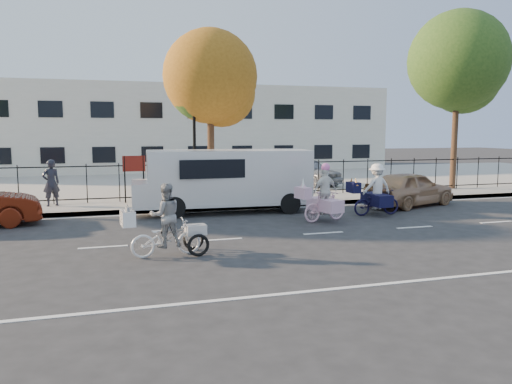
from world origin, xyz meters
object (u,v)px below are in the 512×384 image
object	(u,v)px
bull_bike	(376,195)
lot_car_c	(209,173)
unicorn_bike	(324,200)
white_van	(225,178)
gold_sedan	(410,189)
pedestrian	(51,183)
lot_car_d	(306,171)
lamppost	(194,125)
zebra_trike	(166,228)

from	to	relation	value
bull_bike	lot_car_c	xyz separation A→B (m)	(-4.03, 8.93, 0.14)
bull_bike	unicorn_bike	bearing A→B (deg)	104.47
bull_bike	white_van	distance (m)	5.30
bull_bike	gold_sedan	xyz separation A→B (m)	(2.33, 1.49, -0.03)
pedestrian	lot_car_d	bearing A→B (deg)	175.74
white_van	gold_sedan	distance (m)	7.18
pedestrian	lot_car_c	bearing A→B (deg)	-170.01
unicorn_bike	lot_car_c	distance (m)	9.70
lamppost	unicorn_bike	size ratio (longest dim) A/B	2.27
lamppost	gold_sedan	xyz separation A→B (m)	(7.83, -3.00, -2.43)
white_van	lot_car_c	size ratio (longest dim) A/B	1.48
white_van	gold_sedan	xyz separation A→B (m)	(7.13, -0.70, -0.54)
gold_sedan	lot_car_d	distance (m)	7.20
unicorn_bike	white_van	size ratio (longest dim) A/B	0.30
zebra_trike	pedestrian	size ratio (longest dim) A/B	1.16
zebra_trike	unicorn_bike	distance (m)	6.17
bull_bike	gold_sedan	size ratio (longest dim) A/B	0.48
lot_car_c	lot_car_d	distance (m)	4.98
lot_car_d	unicorn_bike	bearing A→B (deg)	-129.07
gold_sedan	lot_car_c	xyz separation A→B (m)	(-6.36, 7.44, 0.17)
bull_bike	gold_sedan	distance (m)	2.77
zebra_trike	lot_car_d	world-z (taller)	zebra_trike
pedestrian	lot_car_d	xyz separation A→B (m)	(11.75, 4.15, -0.16)
bull_bike	lot_car_d	bearing A→B (deg)	-6.78
gold_sedan	lot_car_d	xyz separation A→B (m)	(-1.39, 7.06, 0.16)
zebra_trike	white_van	size ratio (longest dim) A/B	0.31
unicorn_bike	gold_sedan	distance (m)	4.99
lot_car_c	lot_car_d	bearing A→B (deg)	8.79
gold_sedan	bull_bike	bearing A→B (deg)	102.93
lamppost	lot_car_d	world-z (taller)	lamppost
gold_sedan	unicorn_bike	bearing A→B (deg)	94.95
unicorn_bike	lot_car_c	size ratio (longest dim) A/B	0.45
zebra_trike	gold_sedan	xyz separation A→B (m)	(9.90, 5.13, 0.02)
bull_bike	lot_car_d	xyz separation A→B (m)	(0.94, 8.55, 0.13)
lamppost	gold_sedan	distance (m)	8.73
zebra_trike	bull_bike	distance (m)	8.40
lamppost	lot_car_c	distance (m)	5.19
white_van	bull_bike	bearing A→B (deg)	-21.26
lamppost	white_van	world-z (taller)	lamppost
zebra_trike	lot_car_c	bearing A→B (deg)	-21.56
gold_sedan	lot_car_d	bearing A→B (deg)	-8.59
lamppost	pedestrian	size ratio (longest dim) A/B	2.52
pedestrian	lot_car_d	distance (m)	12.47
pedestrian	bull_bike	bearing A→B (deg)	134.14
lamppost	lot_car_d	xyz separation A→B (m)	(6.44, 4.06, -2.27)
lamppost	pedestrian	distance (m)	5.72
bull_bike	lot_car_d	world-z (taller)	bull_bike
white_van	pedestrian	size ratio (longest dim) A/B	3.69
unicorn_bike	bull_bike	distance (m)	2.28
gold_sedan	lot_car_c	bearing A→B (deg)	20.79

